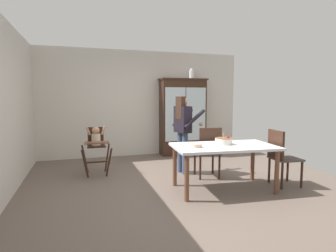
{
  "coord_description": "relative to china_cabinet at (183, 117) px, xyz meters",
  "views": [
    {
      "loc": [
        -1.57,
        -4.44,
        1.52
      ],
      "look_at": [
        0.07,
        0.7,
        0.95
      ],
      "focal_mm": 29.43,
      "sensor_mm": 36.0,
      "label": 1
    }
  ],
  "objects": [
    {
      "name": "dining_chair_right_end",
      "position": [
        0.65,
        -2.99,
        -0.45
      ],
      "size": [
        0.48,
        0.48,
        0.96
      ],
      "rotation": [
        0.0,
        0.0,
        1.48
      ],
      "color": "#382116",
      "rests_on": "ground_plane"
    },
    {
      "name": "birthday_cake",
      "position": [
        -0.34,
        -2.8,
        -0.21
      ],
      "size": [
        0.28,
        0.28,
        0.19
      ],
      "color": "beige",
      "rests_on": "dining_table"
    },
    {
      "name": "serving_bowl",
      "position": [
        -0.88,
        -2.92,
        -0.24
      ],
      "size": [
        0.18,
        0.18,
        0.05
      ],
      "primitive_type": "cylinder",
      "color": "#C6AD93",
      "rests_on": "dining_table"
    },
    {
      "name": "wall_left",
      "position": [
        -3.65,
        -2.37,
        0.35
      ],
      "size": [
        0.06,
        5.32,
        2.7
      ],
      "primitive_type": "cube",
      "color": "beige",
      "rests_on": "ground_plane"
    },
    {
      "name": "adult_person",
      "position": [
        -0.66,
        -1.74,
        -0.04
      ],
      "size": [
        0.59,
        0.57,
        1.53
      ],
      "rotation": [
        0.0,
        0.0,
        1.81
      ],
      "color": "#3D4C6B",
      "rests_on": "ground_plane"
    },
    {
      "name": "high_chair_with_toddler",
      "position": [
        -2.31,
        -1.34,
        -0.35
      ],
      "size": [
        0.58,
        0.69,
        0.95
      ],
      "rotation": [
        0.0,
        0.0,
        -0.02
      ],
      "color": "#382116",
      "rests_on": "ground_plane"
    },
    {
      "name": "ceramic_vase",
      "position": [
        0.25,
        0.0,
        1.11
      ],
      "size": [
        0.13,
        0.13,
        0.27
      ],
      "color": "white",
      "rests_on": "china_cabinet"
    },
    {
      "name": "wall_back",
      "position": [
        -1.02,
        0.26,
        0.35
      ],
      "size": [
        5.32,
        0.06,
        2.7
      ],
      "primitive_type": "cube",
      "color": "beige",
      "rests_on": "ground_plane"
    },
    {
      "name": "china_cabinet",
      "position": [
        0.0,
        0.0,
        0.0
      ],
      "size": [
        1.25,
        0.48,
        2.0
      ],
      "color": "#382116",
      "rests_on": "ground_plane"
    },
    {
      "name": "dining_table",
      "position": [
        -0.38,
        -2.89,
        -0.35
      ],
      "size": [
        1.72,
        1.07,
        0.74
      ],
      "color": "silver",
      "rests_on": "ground_plane"
    },
    {
      "name": "dining_chair_far_side",
      "position": [
        -0.32,
        -2.21,
        -0.45
      ],
      "size": [
        0.5,
        0.5,
        0.96
      ],
      "rotation": [
        0.0,
        0.0,
        3.0
      ],
      "color": "#382116",
      "rests_on": "ground_plane"
    },
    {
      "name": "ground_plane",
      "position": [
        -1.02,
        -2.37,
        -1.0
      ],
      "size": [
        6.24,
        6.24,
        0.0
      ],
      "primitive_type": "plane",
      "color": "#66564C"
    }
  ]
}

